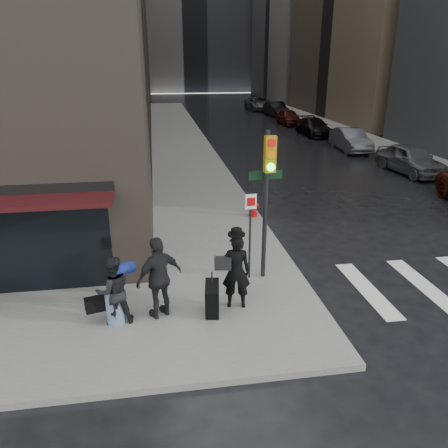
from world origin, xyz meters
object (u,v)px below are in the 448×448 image
Objects in this scene: parked_car_1 at (411,159)px; parked_car_3 at (314,127)px; parked_car_6 at (259,103)px; man_greycoat at (159,278)px; fire_hydrant at (253,207)px; man_overcoat at (231,276)px; man_jeans at (113,291)px; parked_car_4 at (289,117)px; parked_car_5 at (276,109)px; traffic_light at (266,187)px; parked_car_2 at (351,140)px.

parked_car_1 is 12.39m from parked_car_3.
parked_car_6 is (-0.83, 30.91, -0.00)m from parked_car_1.
man_greycoat is 0.36× the size of parked_car_6.
parked_car_6 is at bearing 89.11° from parked_car_3.
man_overcoat is at bearing -107.17° from fire_hydrant.
parked_car_6 is (12.42, 42.88, -0.36)m from man_greycoat.
parked_car_6 is at bearing -95.27° from man_overcoat.
man_jeans is 27.94m from parked_car_3.
parked_car_4 is (13.29, 30.66, -0.27)m from man_jeans.
man_overcoat is 6.52m from fire_hydrant.
parked_car_5 is 0.83× the size of parked_car_6.
fire_hydrant is (3.55, 6.26, -0.62)m from man_greycoat.
parked_car_6 is (13.42, 43.03, -0.20)m from man_jeans.
parked_car_1 is 30.92m from parked_car_6.
man_overcoat is 0.37× the size of parked_car_6.
fire_hydrant is at bearing -108.43° from parked_car_4.
fire_hydrant is at bearing -141.39° from man_jeans.
traffic_light is (3.74, 1.57, 1.72)m from man_jeans.
man_greycoat is 2.53× the size of fire_hydrant.
man_greycoat reaches higher than parked_car_2.
parked_car_2 is (-0.54, 6.18, -0.04)m from parked_car_1.
parked_car_3 is (10.83, 24.28, -0.32)m from man_overcoat.
parked_car_2 is at bearing -154.91° from man_greycoat.
parked_car_2 is 24.73m from parked_car_6.
parked_car_4 is at bearing -97.40° from parked_car_5.
parked_car_1 is (10.51, 10.54, -1.92)m from traffic_light.
traffic_light is 0.97× the size of parked_car_4.
parked_car_3 is at bearing 88.69° from parked_car_1.
traffic_light is at bearing -106.79° from parked_car_4.
man_jeans is 0.30× the size of parked_car_6.
man_overcoat is 1.63m from man_greycoat.
parked_car_1 reaches higher than parked_car_4.
man_greycoat reaches higher than parked_car_5.
man_greycoat is at bearing 172.30° from man_jeans.
parked_car_4 is at bearing 70.19° from fire_hydrant.
parked_car_2 is (11.08, 18.10, -0.28)m from man_overcoat.
parked_car_1 is at bearing -87.34° from parked_car_3.
fire_hydrant is at bearing -149.42° from man_greycoat.
man_jeans is 4.40m from traffic_light.
man_overcoat is at bearing -115.04° from parked_car_3.
man_greycoat reaches higher than parked_car_1.
man_jeans is 0.36× the size of parked_car_1.
fire_hydrant is 0.17× the size of parked_car_3.
parked_car_6 is (-0.38, 6.18, 0.01)m from parked_car_5.
man_overcoat reaches higher than parked_car_2.
man_greycoat is at bearing -118.11° from parked_car_3.
parked_car_5 is at bearing 87.40° from parked_car_3.
parked_car_2 is 0.80× the size of parked_car_6.
traffic_light is 0.72× the size of parked_car_6.
parked_car_1 is at bearing -155.66° from man_jeans.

